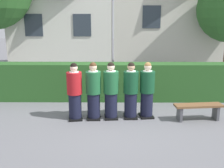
{
  "coord_description": "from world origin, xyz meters",
  "views": [
    {
      "loc": [
        0.06,
        -7.52,
        2.96
      ],
      "look_at": [
        0.0,
        0.0,
        1.05
      ],
      "focal_mm": 42.8,
      "sensor_mm": 36.0,
      "label": 1
    }
  ],
  "objects": [
    {
      "name": "school_building_main",
      "position": [
        -2.76,
        7.93,
        2.93
      ],
      "size": [
        5.74,
        3.74,
        5.71
      ],
      "color": "silver",
      "rests_on": "ground"
    },
    {
      "name": "student_in_red_blazer",
      "position": [
        -1.09,
        -0.09,
        0.8
      ],
      "size": [
        0.47,
        0.54,
        1.68
      ],
      "color": "black",
      "rests_on": "ground"
    },
    {
      "name": "student_front_row_2",
      "position": [
        -0.03,
        0.01,
        0.81
      ],
      "size": [
        0.44,
        0.55,
        1.69
      ],
      "color": "black",
      "rests_on": "ground"
    },
    {
      "name": "wooden_bench",
      "position": [
        2.52,
        -0.14,
        0.35
      ],
      "size": [
        1.43,
        0.51,
        0.48
      ],
      "color": "brown",
      "rests_on": "ground"
    },
    {
      "name": "student_front_row_4",
      "position": [
        1.04,
        0.11,
        0.8
      ],
      "size": [
        0.45,
        0.53,
        1.67
      ],
      "color": "black",
      "rests_on": "ground"
    },
    {
      "name": "student_front_row_3",
      "position": [
        0.55,
        0.05,
        0.8
      ],
      "size": [
        0.44,
        0.5,
        1.68
      ],
      "color": "black",
      "rests_on": "ground"
    },
    {
      "name": "school_building_annex",
      "position": [
        3.45,
        7.75,
        3.48
      ],
      "size": [
        7.2,
        3.43,
        6.77
      ],
      "color": "beige",
      "rests_on": "ground"
    },
    {
      "name": "hedge",
      "position": [
        0.0,
        1.82,
        0.67
      ],
      "size": [
        8.96,
        0.7,
        1.34
      ],
      "color": "#285623",
      "rests_on": "ground"
    },
    {
      "name": "student_front_row_1",
      "position": [
        -0.54,
        -0.03,
        0.81
      ],
      "size": [
        0.44,
        0.5,
        1.69
      ],
      "color": "black",
      "rests_on": "ground"
    },
    {
      "name": "ground_plane",
      "position": [
        0.0,
        0.0,
        0.0
      ],
      "size": [
        60.0,
        60.0,
        0.0
      ],
      "primitive_type": "plane",
      "color": "slate"
    }
  ]
}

